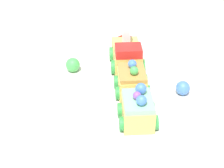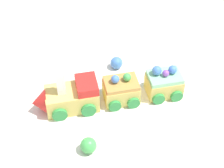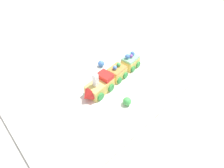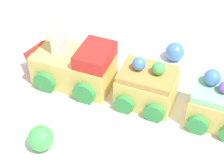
% 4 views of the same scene
% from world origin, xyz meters
% --- Properties ---
extents(ground_plane, '(10.00, 10.00, 0.00)m').
position_xyz_m(ground_plane, '(0.00, 0.00, 0.00)').
color(ground_plane, beige).
extents(display_board, '(0.82, 0.41, 0.01)m').
position_xyz_m(display_board, '(0.00, 0.00, 0.01)').
color(display_board, white).
rests_on(display_board, ground_plane).
extents(cake_train_locomotive, '(0.14, 0.08, 0.10)m').
position_xyz_m(cake_train_locomotive, '(0.09, -0.02, 0.04)').
color(cake_train_locomotive, '#EACC66').
rests_on(cake_train_locomotive, display_board).
extents(cake_car_caramel, '(0.08, 0.08, 0.07)m').
position_xyz_m(cake_car_caramel, '(-0.03, -0.03, 0.04)').
color(cake_car_caramel, '#EACC66').
rests_on(cake_car_caramel, display_board).
extents(cake_car_mint, '(0.08, 0.08, 0.07)m').
position_xyz_m(cake_car_mint, '(-0.12, -0.05, 0.04)').
color(cake_car_mint, '#EACC66').
rests_on(cake_car_mint, display_board).
extents(gumball_green, '(0.03, 0.03, 0.03)m').
position_xyz_m(gumball_green, '(0.05, 0.10, 0.03)').
color(gumball_green, '#4CBC56').
rests_on(gumball_green, display_board).
extents(gumball_blue, '(0.03, 0.03, 0.03)m').
position_xyz_m(gumball_blue, '(-0.03, -0.14, 0.03)').
color(gumball_blue, '#4C84E0').
rests_on(gumball_blue, display_board).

